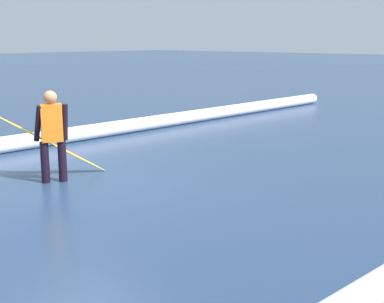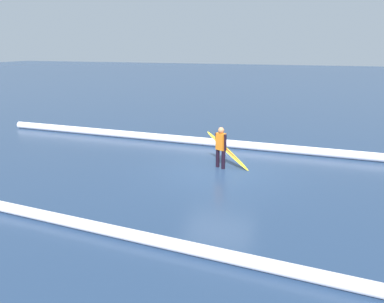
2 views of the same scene
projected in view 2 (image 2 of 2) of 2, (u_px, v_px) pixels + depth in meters
The scene contains 5 objects.
ground_plane at pixel (220, 172), 12.99m from camera, with size 146.47×146.47×0.00m, color navy.
surfer at pixel (221, 145), 13.16m from camera, with size 0.46×0.40×1.52m.
surfboard at pixel (227, 151), 13.47m from camera, with size 1.85×0.94×1.20m.
wave_crest_foreground at pixel (244, 145), 15.75m from camera, with size 0.35×0.35×24.65m, color white.
wave_crest_midground at pixel (91, 226), 8.79m from camera, with size 0.29×0.29×22.47m, color white.
Camera 2 is at (-2.83, 11.97, 4.35)m, focal length 34.12 mm.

